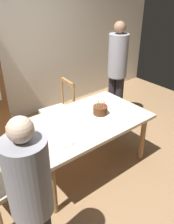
% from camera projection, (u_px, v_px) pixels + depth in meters
% --- Properties ---
extents(ground, '(6.40, 6.40, 0.00)m').
position_uv_depth(ground, '(84.00, 165.00, 3.35)').
color(ground, '#93704C').
extents(back_wall, '(6.40, 0.10, 2.60)m').
position_uv_depth(back_wall, '(15.00, 47.00, 3.97)').
color(back_wall, silver).
rests_on(back_wall, ground).
extents(dining_table, '(1.65, 0.98, 0.74)m').
position_uv_depth(dining_table, '(84.00, 126.00, 3.03)').
color(dining_table, beige).
rests_on(dining_table, ground).
extents(birthday_cake, '(0.28, 0.28, 0.19)m').
position_uv_depth(birthday_cake, '(100.00, 111.00, 3.08)').
color(birthday_cake, silver).
rests_on(birthday_cake, dining_table).
extents(plate_near_celebrant, '(0.22, 0.22, 0.01)m').
position_uv_depth(plate_near_celebrant, '(64.00, 142.00, 2.59)').
color(plate_near_celebrant, white).
rests_on(plate_near_celebrant, dining_table).
extents(plate_far_side, '(0.22, 0.22, 0.01)m').
position_uv_depth(plate_far_side, '(68.00, 115.00, 3.09)').
color(plate_far_side, white).
rests_on(plate_far_side, dining_table).
extents(plate_near_guest, '(0.22, 0.22, 0.01)m').
position_uv_depth(plate_near_guest, '(124.00, 114.00, 3.11)').
color(plate_near_guest, white).
rests_on(plate_near_guest, dining_table).
extents(fork_near_celebrant, '(0.18, 0.04, 0.01)m').
position_uv_depth(fork_near_celebrant, '(52.00, 148.00, 2.49)').
color(fork_near_celebrant, silver).
rests_on(fork_near_celebrant, dining_table).
extents(fork_far_side, '(0.18, 0.04, 0.01)m').
position_uv_depth(fork_far_side, '(59.00, 120.00, 2.99)').
color(fork_far_side, silver).
rests_on(fork_far_side, dining_table).
extents(chair_spindle_back, '(0.48, 0.48, 0.95)m').
position_uv_depth(chair_spindle_back, '(59.00, 112.00, 3.75)').
color(chair_spindle_back, beige).
rests_on(chair_spindle_back, ground).
extents(person_celebrant, '(0.32, 0.32, 1.57)m').
position_uv_depth(person_celebrant, '(31.00, 197.00, 1.75)').
color(person_celebrant, '#262328').
rests_on(person_celebrant, ground).
extents(person_guest, '(0.32, 0.32, 1.73)m').
position_uv_depth(person_guest, '(117.00, 68.00, 3.99)').
color(person_guest, '#262328').
rests_on(person_guest, ground).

